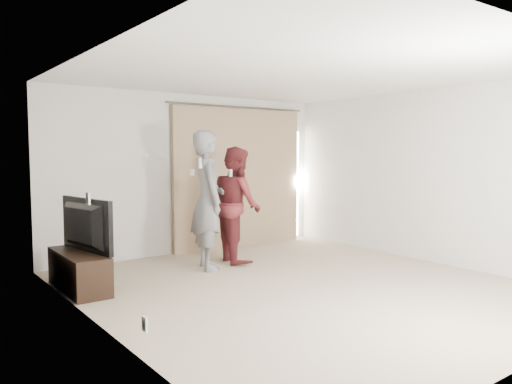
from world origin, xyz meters
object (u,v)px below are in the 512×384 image
Objects in this scene: tv_console at (79,271)px; person_man at (208,200)px; tv at (78,226)px; person_woman at (237,204)px.

tv_console is 0.61× the size of person_man.
person_man is (1.83, 0.04, 0.20)m from tv.
person_woman is at bearing -95.30° from tv.
tv_console is at bearing -175.55° from person_woman.
person_woman is (2.43, 0.19, 0.64)m from tv_console.
person_woman is (0.60, 0.15, -0.11)m from person_man.
person_woman reaches higher than tv_console.
person_man reaches higher than person_woman.
person_man reaches higher than tv_console.
tv is at bearing -175.55° from person_woman.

